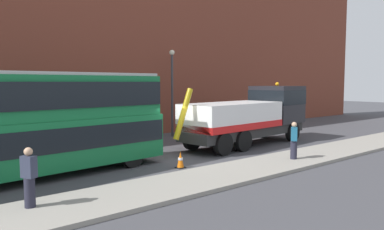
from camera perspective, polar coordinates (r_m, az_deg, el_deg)
The scene contains 9 objects.
ground_plane at distance 18.55m, azimuth -2.93°, elevation -6.47°, with size 120.00×120.00×0.00m, color #424247.
near_kerb at distance 15.46m, azimuth 6.56°, elevation -8.53°, with size 60.00×2.80×0.15m, color gray.
building_facade at distance 25.55m, azimuth -14.39°, elevation 14.71°, with size 60.00×1.50×16.00m.
recovery_tow_truck at distance 22.59m, azimuth 8.86°, elevation 0.04°, with size 10.23×3.37×3.67m.
double_decker_bus at distance 15.52m, azimuth -23.21°, elevation -0.77°, with size 11.18×3.46×4.06m.
pedestrian_onlooker at distance 11.72m, azimuth -23.26°, elevation -8.71°, with size 0.41×0.47×1.71m.
pedestrian_bystander at distance 18.03m, azimuth 15.06°, elevation -3.79°, with size 0.47×0.45×1.71m.
traffic_cone_near_bus at distance 16.36m, azimuth -1.75°, elevation -6.80°, with size 0.36×0.36×0.72m.
street_lamp at distance 25.59m, azimuth -3.01°, elevation 4.50°, with size 0.36×0.36×5.83m.
Camera 1 is at (-10.90, -14.56, 3.67)m, focal length 35.50 mm.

